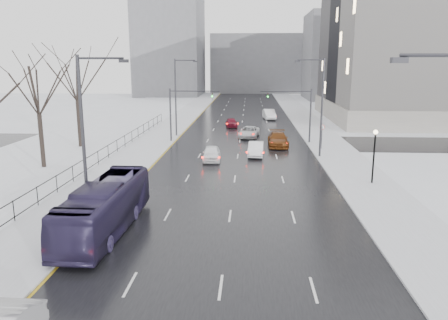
% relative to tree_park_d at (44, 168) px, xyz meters
% --- Properties ---
extents(road, '(16.00, 150.00, 0.04)m').
position_rel_tree_park_d_xyz_m(road, '(17.80, 26.00, 0.02)').
color(road, black).
rests_on(road, ground).
extents(cross_road, '(130.00, 10.00, 0.04)m').
position_rel_tree_park_d_xyz_m(cross_road, '(17.80, 14.00, 0.02)').
color(cross_road, black).
rests_on(cross_road, ground).
extents(sidewalk_left, '(5.00, 150.00, 0.16)m').
position_rel_tree_park_d_xyz_m(sidewalk_left, '(7.30, 26.00, 0.08)').
color(sidewalk_left, silver).
rests_on(sidewalk_left, ground).
extents(sidewalk_right, '(5.00, 150.00, 0.16)m').
position_rel_tree_park_d_xyz_m(sidewalk_right, '(28.30, 26.00, 0.08)').
color(sidewalk_right, silver).
rests_on(sidewalk_right, ground).
extents(park_strip, '(14.00, 150.00, 0.12)m').
position_rel_tree_park_d_xyz_m(park_strip, '(-2.20, 26.00, 0.06)').
color(park_strip, white).
rests_on(park_strip, ground).
extents(tree_park_d, '(8.75, 8.75, 12.50)m').
position_rel_tree_park_d_xyz_m(tree_park_d, '(0.00, 0.00, 0.00)').
color(tree_park_d, black).
rests_on(tree_park_d, ground).
extents(tree_park_e, '(9.45, 9.45, 13.50)m').
position_rel_tree_park_d_xyz_m(tree_park_e, '(-0.40, 10.00, 0.00)').
color(tree_park_e, black).
rests_on(tree_park_e, ground).
extents(iron_fence, '(0.06, 70.00, 1.30)m').
position_rel_tree_park_d_xyz_m(iron_fence, '(4.80, -4.00, 0.91)').
color(iron_fence, black).
rests_on(iron_fence, sidewalk_left).
extents(streetlight_r_mid, '(2.95, 0.25, 10.00)m').
position_rel_tree_park_d_xyz_m(streetlight_r_mid, '(25.97, 6.00, 5.62)').
color(streetlight_r_mid, '#2D2D33').
rests_on(streetlight_r_mid, ground).
extents(streetlight_l_near, '(2.95, 0.25, 10.00)m').
position_rel_tree_park_d_xyz_m(streetlight_l_near, '(9.63, -14.00, 5.62)').
color(streetlight_l_near, '#2D2D33').
rests_on(streetlight_l_near, ground).
extents(streetlight_l_far, '(2.95, 0.25, 10.00)m').
position_rel_tree_park_d_xyz_m(streetlight_l_far, '(9.63, 18.00, 5.62)').
color(streetlight_l_far, '#2D2D33').
rests_on(streetlight_l_far, ground).
extents(lamppost_r_mid, '(0.36, 0.36, 4.28)m').
position_rel_tree_park_d_xyz_m(lamppost_r_mid, '(28.80, -4.00, 2.94)').
color(lamppost_r_mid, black).
rests_on(lamppost_r_mid, sidewalk_right).
extents(mast_signal_right, '(6.10, 0.33, 6.50)m').
position_rel_tree_park_d_xyz_m(mast_signal_right, '(25.13, 14.00, 4.11)').
color(mast_signal_right, '#2D2D33').
rests_on(mast_signal_right, ground).
extents(mast_signal_left, '(6.10, 0.33, 6.50)m').
position_rel_tree_park_d_xyz_m(mast_signal_left, '(10.47, 14.00, 4.11)').
color(mast_signal_left, '#2D2D33').
rests_on(mast_signal_left, ground).
extents(no_uturn_sign, '(0.60, 0.06, 2.70)m').
position_rel_tree_park_d_xyz_m(no_uturn_sign, '(27.00, 10.00, 2.30)').
color(no_uturn_sign, '#2D2D33').
rests_on(no_uturn_sign, sidewalk_right).
extents(bldg_far_right, '(24.00, 20.00, 22.00)m').
position_rel_tree_park_d_xyz_m(bldg_far_right, '(45.80, 81.00, 11.00)').
color(bldg_far_right, slate).
rests_on(bldg_far_right, ground).
extents(bldg_far_left, '(18.00, 22.00, 28.00)m').
position_rel_tree_park_d_xyz_m(bldg_far_left, '(-4.20, 91.00, 14.00)').
color(bldg_far_left, slate).
rests_on(bldg_far_left, ground).
extents(bldg_far_center, '(30.00, 18.00, 18.00)m').
position_rel_tree_park_d_xyz_m(bldg_far_center, '(21.80, 106.00, 9.00)').
color(bldg_far_center, slate).
rests_on(bldg_far_center, ground).
extents(bus, '(2.68, 10.53, 2.92)m').
position_rel_tree_park_d_xyz_m(bus, '(10.80, -14.98, 1.50)').
color(bus, '#2B2345').
rests_on(bus, road).
extents(sedan_center_near, '(1.92, 4.33, 1.45)m').
position_rel_tree_park_d_xyz_m(sedan_center_near, '(15.26, 3.86, 0.76)').
color(sedan_center_near, white).
rests_on(sedan_center_near, road).
extents(sedan_right_near, '(1.77, 4.48, 1.45)m').
position_rel_tree_park_d_xyz_m(sedan_right_near, '(19.67, 6.36, 0.76)').
color(sedan_right_near, white).
rests_on(sedan_right_near, road).
extents(sedan_right_cross, '(2.98, 5.32, 1.40)m').
position_rel_tree_park_d_xyz_m(sedan_right_cross, '(18.94, 17.68, 0.74)').
color(sedan_right_cross, silver).
rests_on(sedan_right_cross, road).
extents(sedan_right_far, '(2.25, 5.54, 1.61)m').
position_rel_tree_park_d_xyz_m(sedan_right_far, '(22.30, 11.84, 0.84)').
color(sedan_right_far, '#653211').
rests_on(sedan_right_far, road).
extents(sedan_center_far, '(2.05, 4.11, 1.35)m').
position_rel_tree_park_d_xyz_m(sedan_center_far, '(16.27, 26.95, 0.71)').
color(sedan_center_far, maroon).
rests_on(sedan_center_far, road).
extents(sedan_right_distant, '(2.29, 5.23, 1.67)m').
position_rel_tree_park_d_xyz_m(sedan_right_distant, '(22.33, 36.52, 0.88)').
color(sedan_right_distant, white).
rests_on(sedan_right_distant, road).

